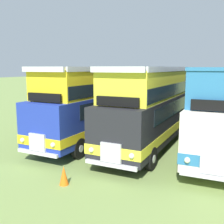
{
  "coord_description": "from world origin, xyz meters",
  "views": [
    {
      "loc": [
        1.25,
        -15.14,
        4.48
      ],
      "look_at": [
        -6.34,
        -0.29,
        1.73
      ],
      "focal_mm": 43.47,
      "sensor_mm": 36.0,
      "label": 1
    }
  ],
  "objects_px": {
    "bus_first_in_row": "(99,101)",
    "cone_mid_row": "(64,175)",
    "bus_second_in_row": "(154,104)",
    "bus_third_in_row": "(222,106)"
  },
  "relations": [
    {
      "from": "bus_second_in_row",
      "to": "cone_mid_row",
      "type": "bearing_deg",
      "value": -100.08
    },
    {
      "from": "bus_first_in_row",
      "to": "bus_second_in_row",
      "type": "bearing_deg",
      "value": 0.51
    },
    {
      "from": "bus_first_in_row",
      "to": "bus_second_in_row",
      "type": "distance_m",
      "value": 3.65
    },
    {
      "from": "bus_first_in_row",
      "to": "bus_second_in_row",
      "type": "relative_size",
      "value": 1.02
    },
    {
      "from": "bus_third_in_row",
      "to": "cone_mid_row",
      "type": "bearing_deg",
      "value": -124.04
    },
    {
      "from": "bus_third_in_row",
      "to": "bus_first_in_row",
      "type": "bearing_deg",
      "value": -177.97
    },
    {
      "from": "bus_third_in_row",
      "to": "cone_mid_row",
      "type": "height_order",
      "value": "bus_third_in_row"
    },
    {
      "from": "bus_first_in_row",
      "to": "cone_mid_row",
      "type": "xyz_separation_m",
      "value": [
        2.4,
        -6.98,
        -1.99
      ]
    },
    {
      "from": "bus_third_in_row",
      "to": "cone_mid_row",
      "type": "distance_m",
      "value": 8.99
    },
    {
      "from": "cone_mid_row",
      "to": "bus_first_in_row",
      "type": "bearing_deg",
      "value": 108.96
    }
  ]
}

